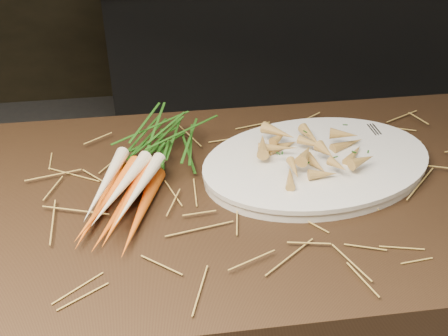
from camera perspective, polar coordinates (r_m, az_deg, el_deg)
The scene contains 7 objects.
main_counter at distance 1.52m, azimuth 10.49°, elevation -15.18°, with size 2.40×0.70×0.90m, color black.
back_counter at distance 3.10m, azimuth 5.86°, elevation 12.55°, with size 1.82×0.62×0.84m.
straw_bedding at distance 1.21m, azimuth 12.77°, elevation -1.06°, with size 1.40×0.60×0.02m, color olive, non-canonical shape.
root_veg_bunch at distance 1.18m, azimuth -8.05°, elevation 0.76°, with size 0.29×0.48×0.09m.
serving_platter at distance 1.22m, azimuth 9.36°, elevation 0.21°, with size 0.49×0.33×0.03m, color white, non-canonical shape.
roasted_veg_heap at distance 1.20m, azimuth 9.54°, elevation 1.80°, with size 0.24×0.18×0.05m, color #A97F30, non-canonical shape.
serving_fork at distance 1.28m, azimuth 17.00°, elevation 1.51°, with size 0.02×0.19×0.00m, color silver.
Camera 1 is at (-0.39, -0.60, 1.61)m, focal length 45.00 mm.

